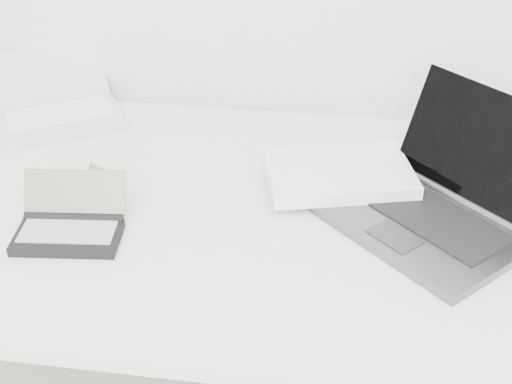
# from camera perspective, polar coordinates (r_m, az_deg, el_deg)

# --- Properties ---
(desk) EXTENTS (1.60, 0.80, 0.73)m
(desk) POSITION_cam_1_polar(r_m,az_deg,el_deg) (1.33, 1.53, -3.04)
(desk) COLOR white
(desk) RESTS_ON ground
(laptop_large) EXTENTS (0.55, 0.44, 0.21)m
(laptop_large) POSITION_cam_1_polar(r_m,az_deg,el_deg) (1.31, 11.11, 0.09)
(laptop_large) COLOR #5B5D61
(laptop_large) RESTS_ON desk
(netbook_open_white) EXTENTS (0.39, 0.41, 0.10)m
(netbook_open_white) POSITION_cam_1_polar(r_m,az_deg,el_deg) (1.69, -15.58, 6.63)
(netbook_open_white) COLOR silver
(netbook_open_white) RESTS_ON desk
(pda_silver) EXTENTS (0.12, 0.12, 0.07)m
(pda_silver) POSITION_cam_1_polar(r_m,az_deg,el_deg) (1.33, -12.99, -0.86)
(pda_silver) COLOR silver
(pda_silver) RESTS_ON desk
(palmtop_charcoal) EXTENTS (0.19, 0.16, 0.09)m
(palmtop_charcoal) POSITION_cam_1_polar(r_m,az_deg,el_deg) (1.27, -14.66, -2.63)
(palmtop_charcoal) COLOR black
(palmtop_charcoal) RESTS_ON desk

